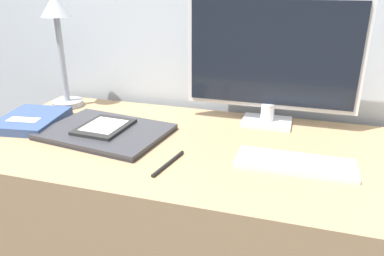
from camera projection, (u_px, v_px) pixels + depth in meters
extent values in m
cube|color=silver|center=(267.00, 122.00, 1.17)|extent=(0.15, 0.11, 0.01)
cylinder|color=silver|center=(267.00, 112.00, 1.16)|extent=(0.04, 0.04, 0.05)
cube|color=silver|center=(272.00, 54.00, 1.10)|extent=(0.52, 0.01, 0.33)
cube|color=black|center=(272.00, 54.00, 1.09)|extent=(0.49, 0.01, 0.30)
cube|color=silver|center=(295.00, 164.00, 0.91)|extent=(0.29, 0.11, 0.01)
cube|color=#B7B7BC|center=(295.00, 161.00, 0.91)|extent=(0.27, 0.09, 0.00)
cube|color=#232328|center=(106.00, 133.00, 1.09)|extent=(0.38, 0.29, 0.01)
cube|color=#333338|center=(106.00, 130.00, 1.09)|extent=(0.38, 0.29, 0.01)
cube|color=black|center=(104.00, 127.00, 1.09)|extent=(0.14, 0.17, 0.01)
cube|color=beige|center=(104.00, 125.00, 1.09)|extent=(0.11, 0.12, 0.00)
cylinder|color=#999EA8|center=(68.00, 103.00, 1.34)|extent=(0.11, 0.11, 0.02)
cylinder|color=#999EA8|center=(62.00, 60.00, 1.28)|extent=(0.02, 0.02, 0.29)
cone|color=#999EA8|center=(55.00, 5.00, 1.21)|extent=(0.10, 0.10, 0.07)
cube|color=#334775|center=(31.00, 120.00, 1.17)|extent=(0.20, 0.24, 0.03)
cube|color=silver|center=(23.00, 120.00, 1.14)|extent=(0.10, 0.05, 0.00)
cylinder|color=black|center=(168.00, 163.00, 0.92)|extent=(0.04, 0.14, 0.01)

